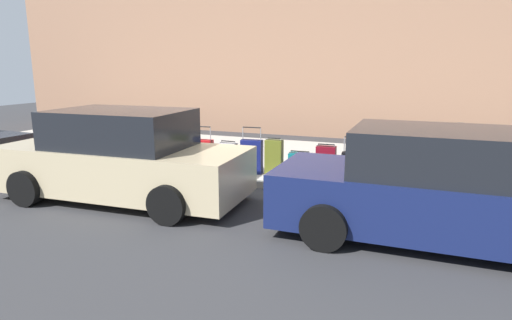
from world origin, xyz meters
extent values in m
plane|color=#333335|center=(0.00, 0.00, 0.00)|extent=(40.00, 40.00, 0.00)
cube|color=#ADA89E|center=(0.00, -2.50, 0.07)|extent=(18.00, 5.00, 0.14)
cube|color=#936B51|center=(0.00, -8.25, 4.71)|extent=(24.00, 3.00, 9.42)
cube|color=red|center=(-3.59, -0.60, 0.42)|extent=(0.43, 0.26, 0.56)
cube|color=black|center=(-3.59, -0.60, 0.42)|extent=(0.43, 0.05, 0.57)
cylinder|color=gray|center=(-3.77, -0.60, 0.85)|extent=(0.02, 0.02, 0.30)
cylinder|color=gray|center=(-3.40, -0.60, 0.85)|extent=(0.02, 0.02, 0.30)
cylinder|color=black|center=(-3.59, -0.60, 1.00)|extent=(0.37, 0.03, 0.02)
cylinder|color=black|center=(-3.77, -0.60, 0.16)|extent=(0.04, 0.02, 0.04)
cylinder|color=black|center=(-3.40, -0.60, 0.16)|extent=(0.04, 0.02, 0.04)
cube|color=black|center=(-3.04, -0.53, 0.46)|extent=(0.41, 0.24, 0.63)
cube|color=black|center=(-3.04, -0.53, 0.46)|extent=(0.41, 0.05, 0.64)
cylinder|color=gray|center=(-3.21, -0.54, 0.92)|extent=(0.02, 0.02, 0.30)
cylinder|color=gray|center=(-2.87, -0.53, 0.92)|extent=(0.02, 0.02, 0.30)
cylinder|color=black|center=(-3.04, -0.53, 1.07)|extent=(0.34, 0.03, 0.02)
cylinder|color=black|center=(-3.21, -0.54, 0.16)|extent=(0.04, 0.02, 0.04)
cylinder|color=black|center=(-2.86, -0.53, 0.16)|extent=(0.04, 0.02, 0.04)
cube|color=maroon|center=(-2.51, -0.56, 0.50)|extent=(0.40, 0.25, 0.71)
cube|color=black|center=(-2.51, -0.56, 0.50)|extent=(0.40, 0.06, 0.73)
cylinder|color=gray|center=(-2.67, -0.56, 0.87)|extent=(0.02, 0.02, 0.04)
cylinder|color=gray|center=(-2.34, -0.55, 0.87)|extent=(0.02, 0.02, 0.04)
cylinder|color=black|center=(-2.51, -0.56, 0.89)|extent=(0.33, 0.04, 0.02)
cylinder|color=black|center=(-2.68, -0.56, 0.16)|extent=(0.05, 0.02, 0.04)
cylinder|color=black|center=(-2.34, -0.55, 0.16)|extent=(0.05, 0.02, 0.04)
cube|color=#0F606B|center=(-1.96, -0.59, 0.40)|extent=(0.45, 0.25, 0.53)
cube|color=black|center=(-1.96, -0.59, 0.40)|extent=(0.45, 0.06, 0.54)
cylinder|color=gray|center=(-2.15, -0.59, 0.69)|extent=(0.02, 0.02, 0.04)
cylinder|color=gray|center=(-1.76, -0.58, 0.69)|extent=(0.02, 0.02, 0.04)
cylinder|color=black|center=(-1.96, -0.59, 0.71)|extent=(0.39, 0.04, 0.02)
cylinder|color=black|center=(-2.15, -0.59, 0.16)|extent=(0.04, 0.02, 0.04)
cylinder|color=black|center=(-1.76, -0.58, 0.16)|extent=(0.04, 0.02, 0.04)
cube|color=#59601E|center=(-1.42, -0.51, 0.53)|extent=(0.36, 0.21, 0.78)
cube|color=black|center=(-1.42, -0.51, 0.53)|extent=(0.36, 0.04, 0.80)
cylinder|color=gray|center=(-1.57, -0.51, 0.94)|extent=(0.02, 0.02, 0.04)
cylinder|color=gray|center=(-1.27, -0.51, 0.94)|extent=(0.02, 0.02, 0.04)
cylinder|color=black|center=(-1.42, -0.51, 0.96)|extent=(0.30, 0.03, 0.02)
cylinder|color=black|center=(-1.57, -0.51, 0.16)|extent=(0.04, 0.02, 0.04)
cylinder|color=black|center=(-1.27, -0.51, 0.16)|extent=(0.04, 0.02, 0.04)
cube|color=navy|center=(-0.88, -0.61, 0.51)|extent=(0.48, 0.25, 0.73)
cube|color=black|center=(-0.88, -0.61, 0.51)|extent=(0.47, 0.08, 0.75)
cylinder|color=gray|center=(-1.08, -0.63, 1.01)|extent=(0.02, 0.02, 0.27)
cylinder|color=gray|center=(-0.68, -0.60, 1.01)|extent=(0.02, 0.02, 0.27)
cylinder|color=black|center=(-0.88, -0.61, 1.14)|extent=(0.40, 0.06, 0.02)
cylinder|color=black|center=(-1.08, -0.63, 0.16)|extent=(0.05, 0.02, 0.04)
cylinder|color=black|center=(-0.68, -0.60, 0.16)|extent=(0.05, 0.02, 0.04)
cube|color=#9EA0A8|center=(-0.32, -0.62, 0.45)|extent=(0.40, 0.21, 0.63)
cube|color=black|center=(-0.32, -0.62, 0.45)|extent=(0.40, 0.05, 0.64)
cylinder|color=gray|center=(-0.48, -0.61, 0.79)|extent=(0.02, 0.02, 0.04)
cylinder|color=gray|center=(-0.15, -0.62, 0.79)|extent=(0.02, 0.02, 0.04)
cylinder|color=black|center=(-0.32, -0.62, 0.81)|extent=(0.33, 0.04, 0.02)
cylinder|color=black|center=(-0.49, -0.61, 0.16)|extent=(0.04, 0.02, 0.04)
cylinder|color=black|center=(-0.15, -0.63, 0.16)|extent=(0.04, 0.02, 0.04)
cube|color=red|center=(0.18, -0.48, 0.48)|extent=(0.35, 0.22, 0.69)
cube|color=black|center=(0.18, -0.48, 0.48)|extent=(0.35, 0.05, 0.70)
cylinder|color=gray|center=(0.04, -0.48, 0.98)|extent=(0.02, 0.02, 0.29)
cylinder|color=gray|center=(0.33, -0.47, 0.98)|extent=(0.02, 0.02, 0.29)
cylinder|color=black|center=(0.18, -0.48, 1.12)|extent=(0.28, 0.03, 0.02)
cylinder|color=black|center=(0.04, -0.48, 0.16)|extent=(0.04, 0.02, 0.04)
cylinder|color=black|center=(0.33, -0.47, 0.16)|extent=(0.04, 0.02, 0.04)
cube|color=black|center=(0.71, -0.61, 0.43)|extent=(0.45, 0.25, 0.57)
cube|color=black|center=(0.71, -0.61, 0.43)|extent=(0.45, 0.06, 0.59)
cylinder|color=gray|center=(0.52, -0.60, 0.83)|extent=(0.02, 0.02, 0.23)
cylinder|color=gray|center=(0.90, -0.62, 0.83)|extent=(0.02, 0.02, 0.23)
cylinder|color=black|center=(0.71, -0.61, 0.94)|extent=(0.38, 0.04, 0.02)
cylinder|color=black|center=(0.52, -0.60, 0.16)|extent=(0.04, 0.02, 0.04)
cylinder|color=black|center=(0.91, -0.62, 0.16)|extent=(0.04, 0.02, 0.04)
cylinder|color=red|center=(1.48, -0.54, 0.48)|extent=(0.20, 0.20, 0.68)
sphere|color=red|center=(1.48, -0.54, 0.87)|extent=(0.21, 0.21, 0.21)
cylinder|color=red|center=(1.63, -0.54, 0.51)|extent=(0.09, 0.10, 0.09)
cylinder|color=red|center=(1.33, -0.54, 0.51)|extent=(0.09, 0.10, 0.09)
cylinder|color=#333338|center=(2.00, -0.39, 0.52)|extent=(0.13, 0.13, 0.77)
cylinder|color=slate|center=(-4.92, -0.79, 0.67)|extent=(0.05, 0.05, 1.05)
cube|color=#1E2328|center=(-4.92, -0.79, 1.30)|extent=(0.12, 0.09, 0.22)
cube|color=#141E4C|center=(-4.56, 1.58, 0.57)|extent=(4.57, 1.77, 0.78)
cube|color=black|center=(-4.56, 1.58, 1.28)|extent=(2.38, 1.63, 0.64)
cylinder|color=black|center=(-3.15, 2.47, 0.32)|extent=(0.64, 0.22, 0.64)
cylinder|color=black|center=(-3.15, 0.69, 0.32)|extent=(0.64, 0.22, 0.64)
cube|color=tan|center=(0.78, 1.58, 0.58)|extent=(4.64, 1.94, 0.82)
cube|color=black|center=(0.78, 1.58, 1.33)|extent=(2.44, 1.71, 0.67)
cylinder|color=black|center=(2.16, 2.52, 0.32)|extent=(0.65, 0.25, 0.64)
cylinder|color=black|center=(2.24, 0.75, 0.32)|extent=(0.65, 0.25, 0.64)
cylinder|color=black|center=(-0.67, 2.40, 0.32)|extent=(0.65, 0.25, 0.64)
cylinder|color=black|center=(-0.60, 0.63, 0.32)|extent=(0.65, 0.25, 0.64)
cylinder|color=black|center=(4.70, 0.72, 0.32)|extent=(0.65, 0.25, 0.64)
camera|label=1|loc=(-4.29, 7.91, 2.44)|focal=30.51mm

